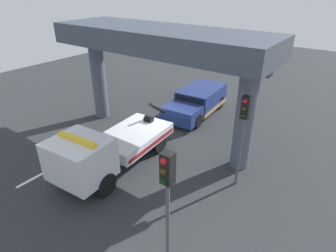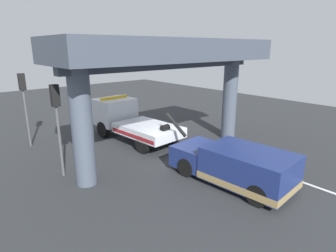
% 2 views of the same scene
% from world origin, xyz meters
% --- Properties ---
extents(ground_plane, '(60.00, 40.00, 0.10)m').
position_xyz_m(ground_plane, '(0.00, 0.00, -0.05)').
color(ground_plane, '#2D3033').
extents(lane_stripe_west, '(2.60, 0.16, 0.01)m').
position_xyz_m(lane_stripe_west, '(-6.00, -2.23, 0.00)').
color(lane_stripe_west, silver).
rests_on(lane_stripe_west, ground).
extents(lane_stripe_mid, '(2.60, 0.16, 0.01)m').
position_xyz_m(lane_stripe_mid, '(0.00, -2.23, 0.00)').
color(lane_stripe_mid, silver).
rests_on(lane_stripe_mid, ground).
extents(lane_stripe_east, '(2.60, 0.16, 0.01)m').
position_xyz_m(lane_stripe_east, '(6.00, -2.23, 0.00)').
color(lane_stripe_east, silver).
rests_on(lane_stripe_east, ground).
extents(tow_truck_white, '(7.32, 2.79, 2.46)m').
position_xyz_m(tow_truck_white, '(4.18, 0.06, 1.20)').
color(tow_truck_white, silver).
rests_on(tow_truck_white, ground).
extents(towed_van_green, '(5.34, 2.53, 1.58)m').
position_xyz_m(towed_van_green, '(-3.89, -0.00, 0.78)').
color(towed_van_green, navy).
rests_on(towed_van_green, ground).
extents(overpass_structure, '(3.60, 11.45, 5.89)m').
position_xyz_m(overpass_structure, '(0.14, 0.00, 4.94)').
color(overpass_structure, '#4C5666').
rests_on(overpass_structure, ground).
extents(traffic_light_near, '(0.39, 0.32, 4.04)m').
position_xyz_m(traffic_light_near, '(1.52, 5.19, 2.95)').
color(traffic_light_near, '#515456').
rests_on(traffic_light_near, ground).
extents(traffic_light_far, '(0.39, 0.32, 4.14)m').
position_xyz_m(traffic_light_far, '(6.52, 5.19, 3.02)').
color(traffic_light_far, '#515456').
rests_on(traffic_light_far, ground).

